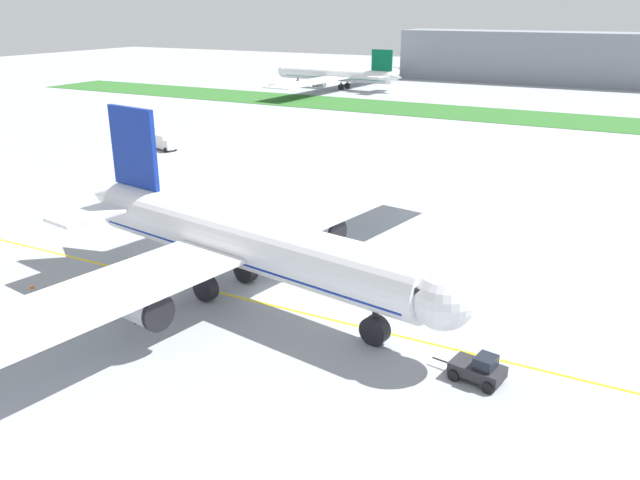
{
  "coord_description": "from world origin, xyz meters",
  "views": [
    {
      "loc": [
        31.13,
        -48.87,
        26.72
      ],
      "look_at": [
        1.77,
        6.72,
        3.68
      ],
      "focal_mm": 35.96,
      "sensor_mm": 36.0,
      "label": 1
    }
  ],
  "objects": [
    {
      "name": "ground_plane",
      "position": [
        0.0,
        0.0,
        0.0
      ],
      "size": [
        600.0,
        600.0,
        0.0
      ],
      "primitive_type": "plane",
      "color": "#9399A0",
      "rests_on": "ground"
    },
    {
      "name": "apron_taxi_line",
      "position": [
        0.0,
        -2.47,
        0.0
      ],
      "size": [
        280.0,
        0.36,
        0.01
      ],
      "primitive_type": "cube",
      "color": "yellow",
      "rests_on": "ground"
    },
    {
      "name": "grass_median_strip",
      "position": [
        0.0,
        119.95,
        0.05
      ],
      "size": [
        320.0,
        24.0,
        0.1
      ],
      "primitive_type": "cube",
      "color": "#2D6628",
      "rests_on": "ground"
    },
    {
      "name": "airliner_foreground",
      "position": [
        -1.94,
        -2.05,
        5.76
      ],
      "size": [
        47.03,
        74.17,
        16.97
      ],
      "color": "white",
      "rests_on": "ground"
    },
    {
      "name": "pushback_tug",
      "position": [
        22.14,
        -6.21,
        1.02
      ],
      "size": [
        5.84,
        3.19,
        2.22
      ],
      "color": "#26262B",
      "rests_on": "ground"
    },
    {
      "name": "ground_crew_wingwalker_port",
      "position": [
        -7.38,
        -11.34,
        0.99
      ],
      "size": [
        0.4,
        0.53,
        1.64
      ],
      "color": "black",
      "rests_on": "ground"
    },
    {
      "name": "ground_crew_marshaller_front",
      "position": [
        -9.33,
        -6.08,
        1.03
      ],
      "size": [
        0.58,
        0.33,
        1.69
      ],
      "color": "black",
      "rests_on": "ground"
    },
    {
      "name": "traffic_cone_near_nose",
      "position": [
        -15.34,
        -19.08,
        0.28
      ],
      "size": [
        0.36,
        0.36,
        0.58
      ],
      "color": "#F2590C",
      "rests_on": "ground"
    },
    {
      "name": "traffic_cone_port_wing",
      "position": [
        -21.93,
        -10.43,
        0.28
      ],
      "size": [
        0.36,
        0.36,
        0.58
      ],
      "color": "#F2590C",
      "rests_on": "ground"
    },
    {
      "name": "service_truck_baggage_loader",
      "position": [
        -54.18,
        46.93,
        1.63
      ],
      "size": [
        6.06,
        3.8,
        3.04
      ],
      "color": "white",
      "rests_on": "ground"
    },
    {
      "name": "parked_airliner_far_left",
      "position": [
        -67.66,
        151.39,
        4.57
      ],
      "size": [
        48.18,
        78.11,
        13.47
      ],
      "color": "white",
      "rests_on": "ground"
    },
    {
      "name": "terminal_building",
      "position": [
        -13.31,
        203.06,
        9.0
      ],
      "size": [
        96.31,
        20.0,
        18.0
      ],
      "primitive_type": "cube",
      "color": "gray",
      "rests_on": "ground"
    }
  ]
}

